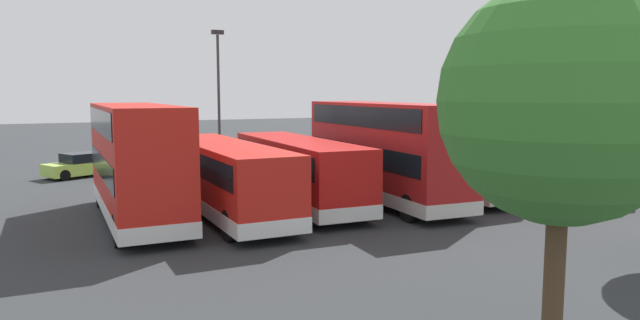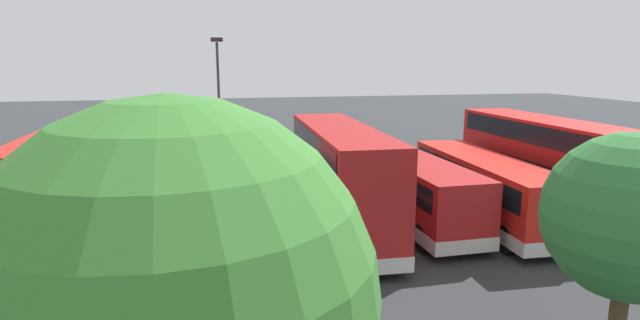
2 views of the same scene
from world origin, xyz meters
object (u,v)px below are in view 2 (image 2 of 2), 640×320
at_px(box_truck_blue, 623,165).
at_px(bus_single_deck_sixth, 162,203).
at_px(bus_single_deck_second, 485,187).
at_px(lamp_post_tall, 219,99).
at_px(bus_double_decker_near_end, 541,161).
at_px(car_hatchback_silver, 107,163).
at_px(waste_bin_yellow, 212,163).
at_px(bus_single_deck_fifth, 247,195).
at_px(bus_double_decker_fourth, 340,176).
at_px(bus_single_deck_third, 412,187).
at_px(bus_double_decker_seventh, 70,187).

bearing_deg(box_truck_blue, bus_single_deck_sixth, 4.50).
distance_m(bus_single_deck_second, box_truck_blue, 9.95).
relative_size(bus_single_deck_sixth, lamp_post_tall, 1.35).
distance_m(bus_double_decker_near_end, box_truck_blue, 6.32).
bearing_deg(car_hatchback_silver, waste_bin_yellow, 177.20).
xyz_separation_m(bus_single_deck_fifth, box_truck_blue, (-20.46, -1.49, 0.09)).
xyz_separation_m(bus_double_decker_fourth, lamp_post_tall, (4.71, -10.84, 2.56)).
relative_size(bus_single_deck_sixth, waste_bin_yellow, 12.26).
height_order(bus_double_decker_near_end, bus_single_deck_sixth, bus_double_decker_near_end).
xyz_separation_m(bus_single_deck_fifth, car_hatchback_silver, (8.05, -13.74, -0.92)).
relative_size(bus_single_deck_third, bus_single_deck_sixth, 0.89).
bearing_deg(lamp_post_tall, bus_double_decker_fourth, 113.47).
xyz_separation_m(bus_single_deck_sixth, lamp_post_tall, (-2.72, -10.50, 3.38)).
bearing_deg(bus_single_deck_second, lamp_post_tall, -43.44).
xyz_separation_m(bus_double_decker_seventh, waste_bin_yellow, (-5.56, -13.63, -1.97)).
height_order(bus_double_decker_near_end, bus_single_deck_third, bus_double_decker_near_end).
bearing_deg(bus_single_deck_third, bus_double_decker_seventh, 0.15).
relative_size(bus_single_deck_second, box_truck_blue, 1.37).
xyz_separation_m(bus_single_deck_second, lamp_post_tall, (11.56, -10.94, 3.38)).
xyz_separation_m(bus_single_deck_fifth, waste_bin_yellow, (1.34, -13.41, -1.15)).
height_order(bus_double_decker_fourth, waste_bin_yellow, bus_double_decker_fourth).
xyz_separation_m(bus_single_deck_third, car_hatchback_silver, (15.51, -13.92, -0.92)).
xyz_separation_m(bus_double_decker_seventh, lamp_post_tall, (-6.13, -10.33, 2.56)).
distance_m(bus_single_deck_third, lamp_post_tall, 13.61).
bearing_deg(box_truck_blue, bus_double_decker_seventh, 3.58).
xyz_separation_m(bus_single_deck_third, bus_double_decker_fourth, (3.53, 0.55, 0.83)).
xyz_separation_m(bus_single_deck_third, bus_single_deck_sixth, (10.95, 0.21, 0.00)).
bearing_deg(box_truck_blue, bus_single_deck_fifth, 4.17).
bearing_deg(waste_bin_yellow, bus_single_deck_second, 130.42).
height_order(bus_single_deck_fifth, box_truck_blue, box_truck_blue).
distance_m(bus_single_deck_third, car_hatchback_silver, 20.86).
bearing_deg(bus_single_deck_second, box_truck_blue, -166.48).
relative_size(bus_double_decker_fourth, bus_double_decker_seventh, 1.12).
bearing_deg(lamp_post_tall, bus_single_deck_fifth, 94.33).
distance_m(bus_double_decker_near_end, car_hatchback_silver, 26.23).
bearing_deg(waste_bin_yellow, bus_double_decker_seventh, 67.82).
bearing_deg(car_hatchback_silver, bus_single_deck_fifth, 120.36).
bearing_deg(bus_double_decker_seventh, bus_double_decker_near_end, -178.96).
relative_size(bus_double_decker_fourth, bus_single_deck_fifth, 1.06).
bearing_deg(bus_single_deck_sixth, bus_double_decker_near_end, -178.22).
bearing_deg(bus_single_deck_fifth, bus_double_decker_fourth, 169.52).
height_order(bus_single_deck_second, box_truck_blue, box_truck_blue).
distance_m(bus_single_deck_second, car_hatchback_silver, 23.83).
height_order(bus_single_deck_fifth, car_hatchback_silver, bus_single_deck_fifth).
bearing_deg(box_truck_blue, car_hatchback_silver, -23.24).
xyz_separation_m(bus_single_deck_sixth, waste_bin_yellow, (-2.14, -13.80, -1.15)).
bearing_deg(bus_double_decker_fourth, car_hatchback_silver, -50.35).
bearing_deg(box_truck_blue, bus_single_deck_second, 13.52).
bearing_deg(bus_single_deck_third, box_truck_blue, -172.66).
relative_size(bus_single_deck_sixth, bus_double_decker_seventh, 1.14).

